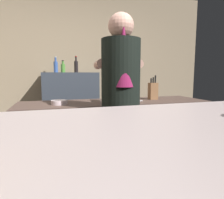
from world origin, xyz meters
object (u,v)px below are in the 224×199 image
at_px(mixing_bowl, 59,102).
at_px(bottle_soy, 63,68).
at_px(bartender, 121,97).
at_px(bottle_vinegar, 56,66).
at_px(bottle_hot_sauce, 76,66).
at_px(chefs_knife, 132,101).
at_px(knife_block, 153,91).

height_order(mixing_bowl, bottle_soy, bottle_soy).
distance_m(bartender, bottle_vinegar, 1.81).
bearing_deg(bottle_soy, bottle_hot_sauce, -9.92).
xyz_separation_m(bartender, bottle_hot_sauce, (-0.19, 1.65, 0.33)).
bearing_deg(bottle_hot_sauce, bottle_soy, 170.08).
xyz_separation_m(bartender, bottle_soy, (-0.40, 1.68, 0.31)).
bearing_deg(bottle_vinegar, chefs_knife, -58.87).
distance_m(bartender, mixing_bowl, 0.65).
relative_size(bartender, bottle_vinegar, 6.76).
height_order(bottle_hot_sauce, bottle_soy, bottle_hot_sauce).
bearing_deg(bottle_vinegar, knife_block, -47.95).
height_order(knife_block, bottle_hot_sauce, bottle_hot_sauce).
bearing_deg(chefs_knife, bottle_vinegar, 126.20).
distance_m(bottle_hot_sauce, bottle_vinegar, 0.32).
xyz_separation_m(bartender, chefs_knife, (0.28, 0.41, -0.10)).
height_order(bottle_vinegar, bottle_soy, bottle_vinegar).
height_order(bartender, mixing_bowl, bartender).
relative_size(knife_block, bottle_soy, 1.50).
distance_m(chefs_knife, bottle_soy, 1.50).
bearing_deg(bottle_soy, bottle_vinegar, 166.23).
distance_m(knife_block, bottle_hot_sauce, 1.43).
bearing_deg(bottle_vinegar, bartender, -73.50).
distance_m(bartender, bottle_soy, 1.76).
xyz_separation_m(knife_block, bottle_soy, (-0.98, 1.19, 0.30)).
distance_m(chefs_knife, bottle_hot_sauce, 1.39).
distance_m(bartender, bottle_hot_sauce, 1.69).
distance_m(bartender, chefs_knife, 0.50).
relative_size(knife_block, bottle_vinegar, 1.15).
distance_m(mixing_bowl, bottle_soy, 1.35).
relative_size(bottle_hot_sauce, bottle_soy, 1.36).
bearing_deg(bartender, knife_block, -42.86).
bearing_deg(chefs_knife, bottle_hot_sauce, 115.79).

